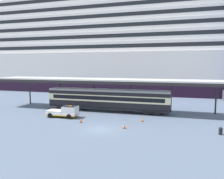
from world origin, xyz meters
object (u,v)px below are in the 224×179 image
at_px(cruise_ship, 135,46).
at_px(train_carriage, 107,99).
at_px(traffic_cone_far, 142,120).
at_px(traffic_cone_mid, 124,126).
at_px(quay_bollard, 221,131).
at_px(traffic_cone_near, 81,120).
at_px(service_truck, 65,111).

relative_size(cruise_ship, train_carriage, 5.67).
height_order(cruise_ship, traffic_cone_far, cruise_ship).
height_order(traffic_cone_mid, traffic_cone_far, traffic_cone_mid).
bearing_deg(train_carriage, traffic_cone_mid, -61.28).
bearing_deg(traffic_cone_mid, quay_bollard, 3.22).
bearing_deg(train_carriage, traffic_cone_near, -99.02).
bearing_deg(traffic_cone_near, traffic_cone_mid, -10.32).
bearing_deg(quay_bollard, traffic_cone_mid, -176.78).
height_order(train_carriage, traffic_cone_near, train_carriage).
bearing_deg(traffic_cone_mid, train_carriage, 118.72).
distance_m(train_carriage, traffic_cone_near, 9.22).
xyz_separation_m(service_truck, traffic_cone_near, (3.84, -2.28, -0.61)).
bearing_deg(service_truck, traffic_cone_near, -30.73).
xyz_separation_m(traffic_cone_mid, traffic_cone_far, (1.84, 4.30, -0.03)).
bearing_deg(traffic_cone_near, service_truck, 149.27).
distance_m(service_truck, quay_bollard, 23.06).
bearing_deg(traffic_cone_far, cruise_ship, 101.93).
height_order(cruise_ship, service_truck, cruise_ship).
bearing_deg(cruise_ship, traffic_cone_near, -90.60).
bearing_deg(quay_bollard, traffic_cone_far, 160.49).
bearing_deg(quay_bollard, service_truck, 172.84).
relative_size(traffic_cone_near, traffic_cone_far, 1.25).
xyz_separation_m(cruise_ship, quay_bollard, (18.60, -43.29, -14.14)).
relative_size(service_truck, traffic_cone_mid, 7.71).
bearing_deg(traffic_cone_far, service_truck, -176.64).
relative_size(service_truck, traffic_cone_near, 6.80).
distance_m(cruise_ship, traffic_cone_far, 43.01).
height_order(service_truck, traffic_cone_near, service_truck).
bearing_deg(traffic_cone_far, traffic_cone_near, -161.07).
relative_size(train_carriage, service_truck, 4.34).
relative_size(cruise_ship, traffic_cone_mid, 189.76).
xyz_separation_m(train_carriage, quay_bollard, (17.63, -9.50, -1.79)).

